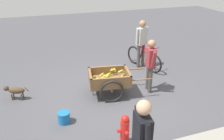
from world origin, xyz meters
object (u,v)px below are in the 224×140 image
(fruit_cart, at_px, (109,80))
(plastic_bucket, at_px, (64,117))
(dog, at_px, (15,90))
(bystander_person, at_px, (142,138))
(bicycle, at_px, (144,58))
(fire_hydrant, at_px, (125,129))
(vendor_person, at_px, (150,62))
(cyclist_person, at_px, (142,40))

(fruit_cart, bearing_deg, plastic_bucket, 33.02)
(dog, distance_m, bystander_person, 4.11)
(bicycle, bearing_deg, fire_hydrant, 58.67)
(fruit_cart, distance_m, vendor_person, 1.25)
(fire_hydrant, bearing_deg, vendor_person, -128.98)
(bystander_person, bearing_deg, plastic_bucket, -65.40)
(vendor_person, xyz_separation_m, dog, (3.62, -0.70, -0.63))
(dog, xyz_separation_m, plastic_bucket, (-1.10, 1.43, -0.14))
(vendor_person, relative_size, dog, 2.37)
(fire_hydrant, relative_size, plastic_bucket, 2.43)
(fire_hydrant, height_order, plastic_bucket, fire_hydrant)
(cyclist_person, distance_m, plastic_bucket, 3.95)
(fire_hydrant, bearing_deg, bystander_person, 82.17)
(vendor_person, xyz_separation_m, bystander_person, (1.58, 2.78, 0.08))
(plastic_bucket, bearing_deg, fire_hydrant, 135.60)
(cyclist_person, height_order, bystander_person, cyclist_person)
(bicycle, distance_m, fire_hydrant, 3.85)
(fruit_cart, xyz_separation_m, bicycle, (-1.70, -1.33, -0.09))
(bystander_person, bearing_deg, fruit_cart, -98.42)
(fruit_cart, relative_size, bicycle, 1.10)
(fire_hydrant, distance_m, plastic_bucket, 1.53)
(cyclist_person, bearing_deg, bystander_person, 64.75)
(bicycle, relative_size, plastic_bucket, 5.79)
(fruit_cart, xyz_separation_m, vendor_person, (-1.14, 0.17, 0.47))
(cyclist_person, xyz_separation_m, fire_hydrant, (1.95, 3.43, -0.67))
(bystander_person, bearing_deg, bicycle, -116.50)
(cyclist_person, height_order, plastic_bucket, cyclist_person)
(vendor_person, relative_size, cyclist_person, 0.92)
(fruit_cart, distance_m, dog, 2.54)
(vendor_person, height_order, cyclist_person, cyclist_person)
(cyclist_person, relative_size, fire_hydrant, 2.48)
(fruit_cart, xyz_separation_m, cyclist_person, (-1.65, -1.48, 0.56))
(plastic_bucket, relative_size, bystander_person, 0.17)
(plastic_bucket, xyz_separation_m, bystander_person, (-0.94, 2.06, 0.85))
(fire_hydrant, bearing_deg, cyclist_person, -119.64)
(vendor_person, distance_m, plastic_bucket, 2.74)
(fruit_cart, bearing_deg, bystander_person, 81.58)
(fire_hydrant, bearing_deg, fruit_cart, -98.73)
(bicycle, xyz_separation_m, plastic_bucket, (3.08, 2.23, -0.22))
(fruit_cart, relative_size, dog, 2.72)
(fire_hydrant, distance_m, bystander_person, 1.20)
(fruit_cart, height_order, cyclist_person, cyclist_person)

